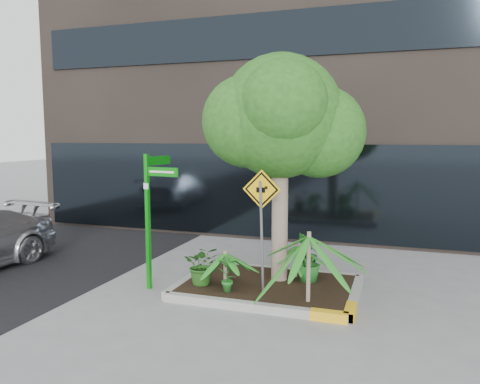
% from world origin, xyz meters
% --- Properties ---
extents(ground, '(80.00, 80.00, 0.00)m').
position_xyz_m(ground, '(0.00, 0.00, 0.00)').
color(ground, gray).
rests_on(ground, ground).
extents(planter, '(3.35, 2.36, 0.15)m').
position_xyz_m(planter, '(0.23, 0.27, 0.10)').
color(planter, '#9E9E99').
rests_on(planter, ground).
extents(tree, '(2.99, 2.65, 4.49)m').
position_xyz_m(tree, '(0.33, 0.63, 3.28)').
color(tree, tan).
rests_on(tree, ground).
extents(palm_front, '(1.34, 1.34, 1.49)m').
position_xyz_m(palm_front, '(1.09, -0.43, 1.26)').
color(palm_front, tan).
rests_on(palm_front, ground).
extents(palm_left, '(0.77, 0.77, 0.86)m').
position_xyz_m(palm_left, '(-0.49, -0.17, 0.79)').
color(palm_left, tan).
rests_on(palm_left, ground).
extents(palm_back, '(0.75, 0.75, 0.84)m').
position_xyz_m(palm_back, '(0.61, 0.88, 0.77)').
color(palm_back, tan).
rests_on(palm_back, ground).
extents(shrub_a, '(0.86, 0.86, 0.74)m').
position_xyz_m(shrub_a, '(-0.95, -0.15, 0.52)').
color(shrub_a, '#225317').
rests_on(shrub_a, planter).
extents(shrub_b, '(0.62, 0.62, 0.80)m').
position_xyz_m(shrub_b, '(0.90, 0.67, 0.55)').
color(shrub_b, '#1F6921').
rests_on(shrub_b, planter).
extents(shrub_c, '(0.41, 0.41, 0.68)m').
position_xyz_m(shrub_c, '(-0.36, -0.39, 0.49)').
color(shrub_c, '#236F22').
rests_on(shrub_c, planter).
extents(shrub_d, '(0.53, 0.53, 0.85)m').
position_xyz_m(shrub_d, '(0.79, 1.14, 0.58)').
color(shrub_d, '#20691E').
rests_on(shrub_d, planter).
extents(street_sign_post, '(0.76, 0.83, 2.59)m').
position_xyz_m(street_sign_post, '(-1.94, -0.26, 1.60)').
color(street_sign_post, '#0C8411').
rests_on(street_sign_post, ground).
extents(cattle_sign, '(0.68, 0.26, 2.19)m').
position_xyz_m(cattle_sign, '(0.25, -0.35, 1.63)').
color(cattle_sign, slate).
rests_on(cattle_sign, ground).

